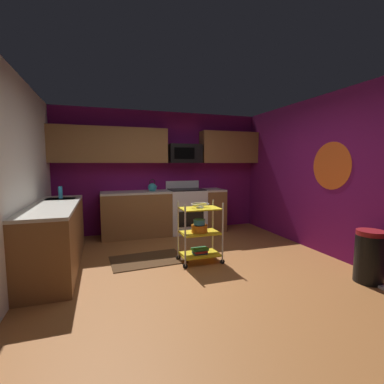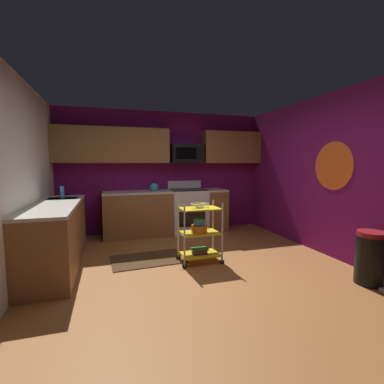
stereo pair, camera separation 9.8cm
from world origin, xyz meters
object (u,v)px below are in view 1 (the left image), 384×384
(dish_soap_bottle, at_px, (60,193))
(kettle, at_px, (152,187))
(mixing_bowl_small, at_px, (199,222))
(mixing_bowl_large, at_px, (199,228))
(rolling_cart, at_px, (200,233))
(oven_range, at_px, (186,210))
(fruit_bowl, at_px, (200,205))
(book_stack, at_px, (200,251))
(microwave, at_px, (185,154))
(trash_can, at_px, (370,257))

(dish_soap_bottle, bearing_deg, kettle, 24.99)
(mixing_bowl_small, distance_m, dish_soap_bottle, 2.30)
(mixing_bowl_large, bearing_deg, rolling_cart, 0.00)
(oven_range, xyz_separation_m, fruit_bowl, (-0.34, -1.81, 0.40))
(rolling_cart, height_order, fruit_bowl, rolling_cart)
(kettle, bearing_deg, book_stack, -77.88)
(fruit_bowl, bearing_deg, microwave, 79.89)
(rolling_cart, xyz_separation_m, trash_can, (1.78, -1.32, -0.13))
(mixing_bowl_large, xyz_separation_m, dish_soap_bottle, (-2.01, 1.05, 0.50))
(mixing_bowl_large, distance_m, kettle, 1.91)
(microwave, distance_m, mixing_bowl_large, 2.28)
(dish_soap_bottle, bearing_deg, fruit_bowl, -27.49)
(book_stack, bearing_deg, mixing_bowl_small, -157.92)
(rolling_cart, distance_m, fruit_bowl, 0.42)
(rolling_cart, xyz_separation_m, dish_soap_bottle, (-2.02, 1.05, 0.57))
(microwave, height_order, kettle, microwave)
(mixing_bowl_small, height_order, dish_soap_bottle, dish_soap_bottle)
(microwave, bearing_deg, book_stack, -100.11)
(oven_range, xyz_separation_m, dish_soap_bottle, (-2.36, -0.76, 0.54))
(rolling_cart, relative_size, dish_soap_bottle, 4.57)
(oven_range, distance_m, kettle, 0.90)
(mixing_bowl_small, bearing_deg, oven_range, 78.94)
(microwave, distance_m, mixing_bowl_small, 2.23)
(book_stack, distance_m, trash_can, 2.22)
(rolling_cart, height_order, trash_can, rolling_cart)
(rolling_cart, xyz_separation_m, mixing_bowl_large, (-0.01, -0.00, 0.07))
(book_stack, bearing_deg, mixing_bowl_large, -180.00)
(microwave, distance_m, rolling_cart, 2.31)
(microwave, distance_m, kettle, 1.02)
(microwave, height_order, trash_can, microwave)
(kettle, bearing_deg, rolling_cart, -77.88)
(fruit_bowl, bearing_deg, mixing_bowl_small, -157.92)
(oven_range, height_order, mixing_bowl_large, oven_range)
(mixing_bowl_large, relative_size, kettle, 0.95)
(mixing_bowl_small, bearing_deg, kettle, 101.70)
(microwave, bearing_deg, mixing_bowl_small, -100.46)
(mixing_bowl_small, distance_m, kettle, 1.89)
(oven_range, bearing_deg, book_stack, -100.70)
(microwave, relative_size, rolling_cart, 0.77)
(oven_range, distance_m, dish_soap_bottle, 2.54)
(microwave, xyz_separation_m, trash_can, (1.44, -3.24, -1.37))
(fruit_bowl, distance_m, book_stack, 0.70)
(rolling_cart, height_order, kettle, kettle)
(trash_can, bearing_deg, oven_range, 114.61)
(oven_range, relative_size, book_stack, 4.41)
(rolling_cart, xyz_separation_m, fruit_bowl, (0.00, -0.00, 0.42))
(fruit_bowl, xyz_separation_m, trash_can, (1.78, -1.32, -0.55))
(mixing_bowl_small, relative_size, trash_can, 0.28)
(oven_range, height_order, mixing_bowl_small, oven_range)
(mixing_bowl_small, distance_m, trash_can, 2.24)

